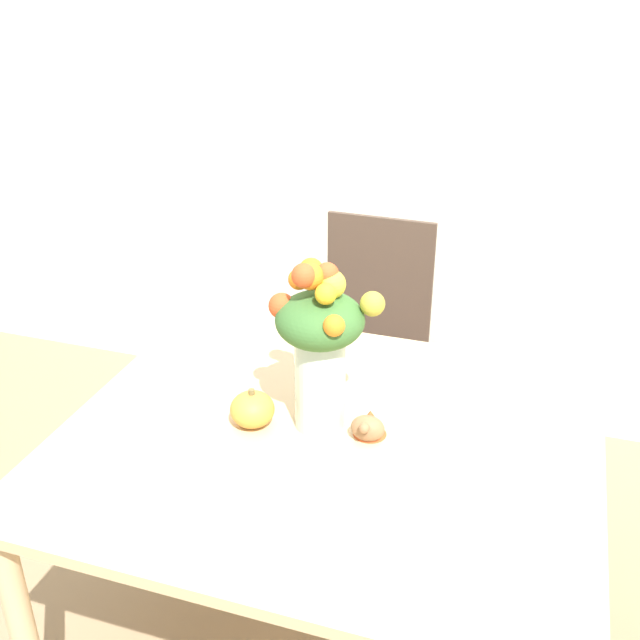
% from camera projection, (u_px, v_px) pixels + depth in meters
% --- Properties ---
extents(wall_back, '(8.00, 0.06, 2.70)m').
position_uv_depth(wall_back, '(443.00, 92.00, 2.76)').
color(wall_back, silver).
rests_on(wall_back, ground_plane).
extents(dining_table, '(1.29, 1.09, 0.77)m').
position_uv_depth(dining_table, '(327.00, 465.00, 1.87)').
color(dining_table, '#D1B284').
rests_on(dining_table, ground_plane).
extents(flower_vase, '(0.27, 0.22, 0.44)m').
position_uv_depth(flower_vase, '(320.00, 344.00, 1.77)').
color(flower_vase, '#B2CCBC').
rests_on(flower_vase, dining_table).
extents(pumpkin, '(0.11, 0.11, 0.10)m').
position_uv_depth(pumpkin, '(252.00, 409.00, 1.85)').
color(pumpkin, gold).
rests_on(pumpkin, dining_table).
extents(turkey_figurine, '(0.08, 0.11, 0.07)m').
position_uv_depth(turkey_figurine, '(369.00, 425.00, 1.81)').
color(turkey_figurine, '#936642').
rests_on(turkey_figurine, dining_table).
extents(dining_chair_near_window, '(0.43, 0.43, 0.97)m').
position_uv_depth(dining_chair_near_window, '(368.00, 350.00, 2.76)').
color(dining_chair_near_window, '#47382D').
rests_on(dining_chair_near_window, ground_plane).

